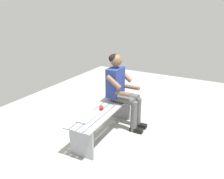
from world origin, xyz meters
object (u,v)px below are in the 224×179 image
book_open (89,117)px  bench_near (104,115)px  apple (101,108)px  person_seated (122,88)px

book_open → bench_near: bearing=172.5°
bench_near → book_open: bearing=-4.9°
apple → book_open: size_ratio=0.17×
book_open → apple: bearing=173.2°
bench_near → person_seated: 0.56m
bench_near → apple: 0.17m
apple → book_open: apple is taller
bench_near → apple: bearing=-8.6°
apple → bench_near: bearing=171.4°
person_seated → book_open: 0.85m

